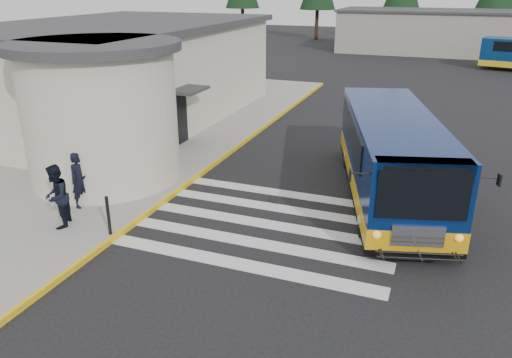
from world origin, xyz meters
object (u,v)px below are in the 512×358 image
(pedestrian_a, at_px, (80,180))
(transit_bus, at_px, (391,159))
(bollard, at_px, (108,216))
(pedestrian_b, at_px, (56,197))

(pedestrian_a, bearing_deg, transit_bus, -52.73)
(pedestrian_a, height_order, bollard, pedestrian_a)
(pedestrian_b, bearing_deg, pedestrian_a, 168.30)
(pedestrian_b, height_order, bollard, pedestrian_b)
(transit_bus, height_order, pedestrian_b, transit_bus)
(bollard, bearing_deg, transit_bus, 40.48)
(transit_bus, distance_m, pedestrian_a, 10.01)
(transit_bus, height_order, pedestrian_a, transit_bus)
(pedestrian_b, xyz_separation_m, bollard, (1.65, 0.10, -0.36))
(pedestrian_b, bearing_deg, bollard, 69.07)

